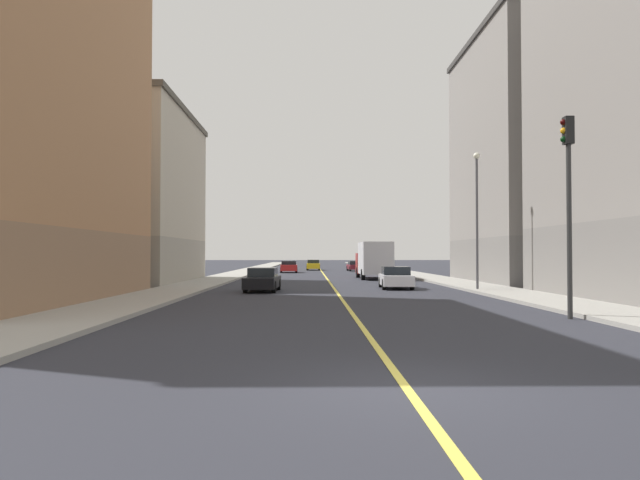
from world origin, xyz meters
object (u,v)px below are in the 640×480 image
(traffic_light_left_near, at_px, (568,189))
(street_lamp_left_near, at_px, (477,207))
(building_right_midblock, at_px, (130,196))
(car_red, at_px, (289,267))
(building_left_mid, at_px, (530,159))
(car_maroon, at_px, (355,266))
(car_yellow, at_px, (313,265))
(car_black, at_px, (263,280))
(box_truck, at_px, (374,260))
(car_white, at_px, (396,278))

(traffic_light_left_near, distance_m, street_lamp_left_near, 13.73)
(street_lamp_left_near, bearing_deg, traffic_light_left_near, -94.24)
(building_right_midblock, bearing_deg, car_red, 64.83)
(building_left_mid, xyz_separation_m, traffic_light_left_near, (-7.86, -23.51, -4.89))
(car_maroon, bearing_deg, street_lamp_left_near, -84.77)
(car_yellow, distance_m, car_black, 43.67)
(street_lamp_left_near, relative_size, box_truck, 0.97)
(car_yellow, xyz_separation_m, car_red, (-2.89, -10.12, -0.01))
(building_left_mid, distance_m, traffic_light_left_near, 25.27)
(car_black, height_order, box_truck, box_truck)
(building_right_midblock, xyz_separation_m, traffic_light_left_near, (21.63, -24.33, -2.18))
(building_left_mid, relative_size, building_right_midblock, 1.17)
(building_right_midblock, bearing_deg, street_lamp_left_near, -25.18)
(car_black, distance_m, box_truck, 18.18)
(traffic_light_left_near, height_order, car_yellow, traffic_light_left_near)
(car_black, xyz_separation_m, car_red, (0.28, 33.43, 0.01))
(car_red, bearing_deg, car_black, -90.48)
(street_lamp_left_near, xyz_separation_m, car_maroon, (-3.68, 40.19, -4.12))
(building_left_mid, height_order, car_yellow, building_left_mid)
(car_yellow, relative_size, car_black, 1.04)
(building_left_mid, height_order, building_right_midblock, building_left_mid)
(building_right_midblock, distance_m, car_red, 26.25)
(car_yellow, distance_m, car_white, 41.28)
(box_truck, bearing_deg, street_lamp_left_near, -76.70)
(car_maroon, xyz_separation_m, car_red, (-8.07, -6.36, 0.03))
(building_right_midblock, distance_m, traffic_light_left_near, 32.63)
(car_yellow, xyz_separation_m, car_white, (4.71, -41.01, -0.01))
(car_maroon, bearing_deg, car_white, -90.72)
(building_right_midblock, distance_m, car_white, 20.84)
(car_yellow, xyz_separation_m, car_black, (-3.17, -43.55, -0.01))
(car_red, bearing_deg, box_truck, -65.55)
(building_right_midblock, height_order, street_lamp_left_near, building_right_midblock)
(building_left_mid, bearing_deg, car_red, 127.77)
(car_yellow, bearing_deg, box_truck, -79.77)
(traffic_light_left_near, height_order, car_black, traffic_light_left_near)
(building_right_midblock, bearing_deg, car_maroon, 57.31)
(car_maroon, bearing_deg, car_black, -101.85)
(building_left_mid, distance_m, car_black, 22.73)
(street_lamp_left_near, distance_m, car_black, 12.72)
(building_right_midblock, bearing_deg, car_white, -22.62)
(traffic_light_left_near, bearing_deg, car_white, 100.67)
(building_left_mid, xyz_separation_m, car_yellow, (-15.71, 34.12, -8.43))
(traffic_light_left_near, distance_m, car_maroon, 54.06)
(street_lamp_left_near, bearing_deg, car_yellow, 101.40)
(car_white, relative_size, car_red, 1.06)
(car_red, bearing_deg, building_right_midblock, -115.17)
(car_white, xyz_separation_m, car_black, (-7.88, -2.54, -0.01))
(street_lamp_left_near, relative_size, car_maroon, 1.75)
(traffic_light_left_near, distance_m, car_red, 48.84)
(street_lamp_left_near, xyz_separation_m, car_yellow, (-8.86, 43.95, -4.09))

